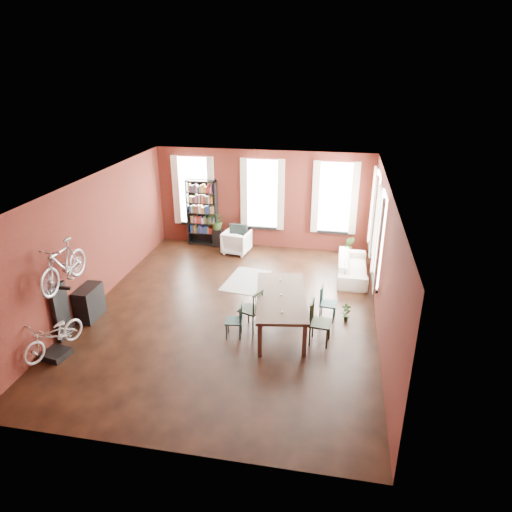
% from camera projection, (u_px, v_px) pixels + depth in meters
% --- Properties ---
extents(room, '(9.00, 9.04, 3.22)m').
position_uv_depth(room, '(246.00, 223.00, 11.00)').
color(room, black).
rests_on(room, ground).
extents(dining_table, '(1.47, 2.57, 0.83)m').
position_uv_depth(dining_table, '(281.00, 312.00, 10.49)').
color(dining_table, '#46352A').
rests_on(dining_table, ground).
extents(dining_chair_a, '(0.41, 0.41, 0.80)m').
position_uv_depth(dining_chair_a, '(234.00, 321.00, 10.15)').
color(dining_chair_a, '#193936').
rests_on(dining_chair_a, ground).
extents(dining_chair_b, '(0.59, 0.59, 0.98)m').
position_uv_depth(dining_chair_b, '(251.00, 309.00, 10.43)').
color(dining_chair_b, black).
rests_on(dining_chair_b, ground).
extents(dining_chair_c, '(0.50, 0.50, 0.99)m').
position_uv_depth(dining_chair_c, '(320.00, 323.00, 9.87)').
color(dining_chair_c, black).
rests_on(dining_chair_c, ground).
extents(dining_chair_d, '(0.43, 0.43, 0.85)m').
position_uv_depth(dining_chair_d, '(328.00, 304.00, 10.81)').
color(dining_chair_d, '#193537').
rests_on(dining_chair_d, ground).
extents(bookshelf, '(1.00, 0.32, 2.20)m').
position_uv_depth(bookshelf, '(202.00, 213.00, 15.12)').
color(bookshelf, black).
rests_on(bookshelf, ground).
extents(white_armchair, '(0.90, 0.86, 0.81)m').
position_uv_depth(white_armchair, '(237.00, 241.00, 14.67)').
color(white_armchair, silver).
rests_on(white_armchair, ground).
extents(cream_sofa, '(0.61, 2.08, 0.81)m').
position_uv_depth(cream_sofa, '(353.00, 263.00, 13.02)').
color(cream_sofa, beige).
rests_on(cream_sofa, ground).
extents(striped_rug, '(1.25, 1.77, 0.01)m').
position_uv_depth(striped_rug, '(246.00, 280.00, 12.91)').
color(striped_rug, black).
rests_on(striped_rug, ground).
extents(bike_trainer, '(0.56, 0.56, 0.14)m').
position_uv_depth(bike_trainer, '(56.00, 354.00, 9.54)').
color(bike_trainer, black).
rests_on(bike_trainer, ground).
extents(bike_wall_rack, '(0.16, 0.60, 1.30)m').
position_uv_depth(bike_wall_rack, '(61.00, 312.00, 10.02)').
color(bike_wall_rack, black).
rests_on(bike_wall_rack, ground).
extents(console_table, '(0.40, 0.80, 0.80)m').
position_uv_depth(console_table, '(89.00, 303.00, 10.91)').
color(console_table, black).
rests_on(console_table, ground).
extents(plant_stand, '(0.32, 0.32, 0.60)m').
position_uv_depth(plant_stand, '(217.00, 237.00, 15.26)').
color(plant_stand, black).
rests_on(plant_stand, ground).
extents(plant_by_sofa, '(0.48, 0.72, 0.30)m').
position_uv_depth(plant_by_sofa, '(348.00, 251.00, 14.52)').
color(plant_by_sofa, '#386327').
rests_on(plant_by_sofa, ground).
extents(plant_small, '(0.36, 0.49, 0.16)m').
position_uv_depth(plant_small, '(346.00, 317.00, 10.90)').
color(plant_small, '#315823').
rests_on(plant_small, ground).
extents(bicycle_floor, '(0.71, 0.88, 1.46)m').
position_uv_depth(bicycle_floor, '(51.00, 321.00, 9.23)').
color(bicycle_floor, beige).
rests_on(bicycle_floor, bike_trainer).
extents(bicycle_hung, '(0.47, 1.00, 1.66)m').
position_uv_depth(bicycle_hung, '(60.00, 250.00, 9.40)').
color(bicycle_hung, '#A5A8AD').
rests_on(bicycle_hung, bike_wall_rack).
extents(plant_on_stand, '(0.75, 0.79, 0.48)m').
position_uv_depth(plant_on_stand, '(218.00, 223.00, 15.01)').
color(plant_on_stand, '#304E1F').
rests_on(plant_on_stand, plant_stand).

